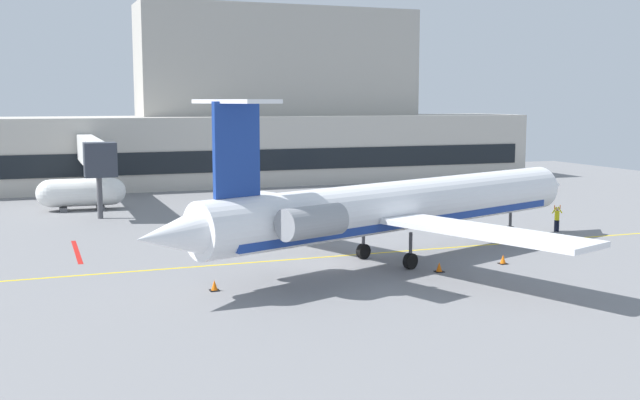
{
  "coord_description": "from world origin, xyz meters",
  "views": [
    {
      "loc": [
        -16.06,
        -39.96,
        9.4
      ],
      "look_at": [
        1.27,
        6.44,
        3.0
      ],
      "focal_mm": 43.64,
      "sensor_mm": 36.0,
      "label": 1
    }
  ],
  "objects_px": {
    "pushback_tractor": "(404,205)",
    "fuel_tank": "(81,193)",
    "regional_jet": "(396,207)",
    "baggage_tug": "(453,197)",
    "marshaller": "(557,218)"
  },
  "relations": [
    {
      "from": "baggage_tug",
      "to": "pushback_tractor",
      "type": "distance_m",
      "value": 6.73
    },
    {
      "from": "regional_jet",
      "to": "pushback_tractor",
      "type": "relative_size",
      "value": 9.68
    },
    {
      "from": "marshaller",
      "to": "pushback_tractor",
      "type": "bearing_deg",
      "value": 125.6
    },
    {
      "from": "marshaller",
      "to": "regional_jet",
      "type": "bearing_deg",
      "value": -160.6
    },
    {
      "from": "pushback_tractor",
      "to": "regional_jet",
      "type": "bearing_deg",
      "value": -118.12
    },
    {
      "from": "baggage_tug",
      "to": "pushback_tractor",
      "type": "height_order",
      "value": "baggage_tug"
    },
    {
      "from": "regional_jet",
      "to": "baggage_tug",
      "type": "bearing_deg",
      "value": 51.83
    },
    {
      "from": "regional_jet",
      "to": "pushback_tractor",
      "type": "height_order",
      "value": "regional_jet"
    },
    {
      "from": "regional_jet",
      "to": "baggage_tug",
      "type": "xyz_separation_m",
      "value": [
        14.38,
        18.3,
        -2.21
      ]
    },
    {
      "from": "regional_jet",
      "to": "baggage_tug",
      "type": "height_order",
      "value": "regional_jet"
    },
    {
      "from": "regional_jet",
      "to": "pushback_tractor",
      "type": "xyz_separation_m",
      "value": [
        8.27,
        15.48,
        -2.27
      ]
    },
    {
      "from": "baggage_tug",
      "to": "marshaller",
      "type": "height_order",
      "value": "baggage_tug"
    },
    {
      "from": "pushback_tractor",
      "to": "fuel_tank",
      "type": "distance_m",
      "value": 27.52
    },
    {
      "from": "regional_jet",
      "to": "baggage_tug",
      "type": "relative_size",
      "value": 7.99
    },
    {
      "from": "pushback_tractor",
      "to": "marshaller",
      "type": "height_order",
      "value": "pushback_tractor"
    }
  ]
}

